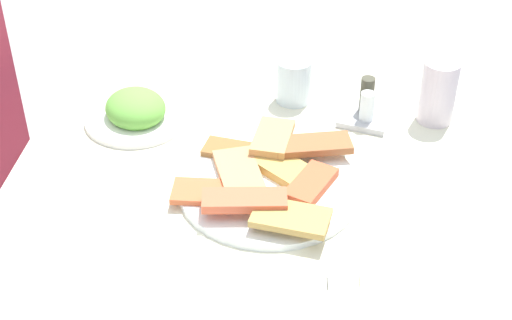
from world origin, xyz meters
name	(u,v)px	position (x,y,z in m)	size (l,w,h in m)	color
dining_table	(248,203)	(0.00, 0.00, 0.63)	(1.02, 0.80, 0.71)	silver
pide_platter	(269,181)	(-0.06, -0.04, 0.73)	(0.31, 0.31, 0.04)	white
salad_plate_greens	(136,111)	(0.12, 0.22, 0.73)	(0.19, 0.19, 0.06)	white
soda_can	(438,92)	(0.17, -0.33, 0.77)	(0.07, 0.07, 0.12)	silver
drinking_glass	(294,81)	(0.22, -0.07, 0.76)	(0.07, 0.07, 0.09)	silver
condiment_caddy	(366,109)	(0.16, -0.20, 0.74)	(0.11, 0.11, 0.08)	#B2B2B7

